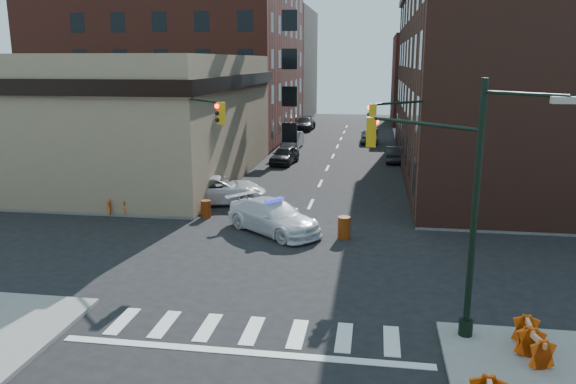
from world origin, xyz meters
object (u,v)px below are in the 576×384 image
(barrel_bank, at_px, (206,209))
(barricade_nw_a, at_px, (142,203))
(pickup, at_px, (216,190))
(barrel_road, at_px, (344,228))
(pedestrian_a, at_px, (144,186))
(barricade_se_a, at_px, (535,348))
(parked_car_wnear, at_px, (285,155))
(police_car, at_px, (274,217))
(pedestrian_b, at_px, (159,183))
(parked_car_enear, at_px, (394,154))
(parked_car_wfar, at_px, (292,140))

(barrel_bank, relative_size, barricade_nw_a, 0.91)
(pickup, bearing_deg, barrel_road, -140.22)
(pedestrian_a, relative_size, barricade_se_a, 1.76)
(parked_car_wnear, relative_size, barrel_bank, 4.54)
(barricade_se_a, bearing_deg, barricade_nw_a, 37.41)
(barricade_nw_a, bearing_deg, parked_car_wnear, 83.31)
(barrel_bank, distance_m, barricade_nw_a, 4.03)
(pickup, distance_m, barricade_se_a, 22.27)
(parked_car_wnear, bearing_deg, pickup, -91.43)
(police_car, distance_m, parked_car_wnear, 19.65)
(pedestrian_b, bearing_deg, barricade_se_a, -56.43)
(barrel_bank, bearing_deg, parked_car_wnear, 84.40)
(parked_car_enear, height_order, barrel_road, parked_car_enear)
(pickup, bearing_deg, parked_car_enear, -48.93)
(parked_car_wnear, relative_size, barrel_road, 4.00)
(parked_car_enear, relative_size, pedestrian_a, 2.10)
(parked_car_wnear, bearing_deg, barrel_bank, -88.95)
(pickup, distance_m, pedestrian_b, 3.69)
(pedestrian_a, xyz_separation_m, barrel_bank, (4.54, -2.19, -0.65))
(pickup, distance_m, barricade_nw_a, 4.62)
(barrel_road, bearing_deg, pedestrian_b, 153.74)
(pickup, distance_m, pedestrian_a, 4.38)
(parked_car_wnear, height_order, parked_car_wfar, parked_car_wfar)
(parked_car_enear, relative_size, barricade_se_a, 3.69)
(parked_car_enear, bearing_deg, pedestrian_a, 48.81)
(pedestrian_b, xyz_separation_m, barricade_se_a, (17.98, -17.01, -0.57))
(police_car, bearing_deg, parked_car_wnear, 46.38)
(parked_car_enear, bearing_deg, parked_car_wnear, 14.68)
(parked_car_wfar, relative_size, pedestrian_a, 2.48)
(pickup, relative_size, barrel_bank, 6.31)
(parked_car_enear, relative_size, barricade_nw_a, 3.90)
(parked_car_wfar, bearing_deg, barrel_road, -75.96)
(parked_car_enear, bearing_deg, pickup, 55.94)
(parked_car_wfar, relative_size, barricade_nw_a, 4.60)
(pedestrian_a, height_order, pedestrian_b, pedestrian_b)
(parked_car_wnear, xyz_separation_m, pedestrian_a, (-6.24, -15.11, 0.38))
(parked_car_enear, relative_size, pedestrian_b, 2.10)
(pedestrian_b, distance_m, barricade_se_a, 24.76)
(parked_car_wfar, bearing_deg, pickup, -92.77)
(pedestrian_a, bearing_deg, pickup, 17.99)
(parked_car_enear, distance_m, barrel_bank, 22.52)
(parked_car_wnear, relative_size, barricade_nw_a, 4.16)
(police_car, height_order, parked_car_wfar, police_car)
(parked_car_wfar, bearing_deg, parked_car_enear, -32.31)
(barricade_nw_a, bearing_deg, barricade_se_a, -26.49)
(barricade_se_a, distance_m, barricade_nw_a, 23.01)
(parked_car_wfar, distance_m, pedestrian_b, 23.47)
(pedestrian_a, height_order, barrel_bank, pedestrian_a)
(police_car, distance_m, pedestrian_a, 9.84)
(pickup, relative_size, pedestrian_a, 3.11)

